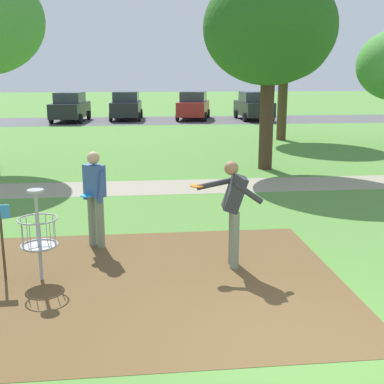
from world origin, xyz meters
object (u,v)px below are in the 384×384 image
at_px(parked_car_center_right, 193,106).
at_px(player_throwing, 95,194).
at_px(parked_car_leftmost, 70,107).
at_px(tree_near_right, 270,28).
at_px(parked_car_center_left, 126,106).
at_px(parked_car_rightmost, 254,106).
at_px(tree_near_left, 285,43).
at_px(player_waiting_right, 233,207).
at_px(disc_golf_basket, 34,232).

bearing_deg(parked_car_center_right, player_throwing, -100.31).
relative_size(player_throwing, parked_car_leftmost, 0.39).
distance_m(tree_near_right, parked_car_center_left, 19.02).
height_order(player_throwing, parked_car_rightmost, parked_car_rightmost).
bearing_deg(parked_car_leftmost, tree_near_left, -43.03).
relative_size(player_throwing, player_waiting_right, 1.00).
bearing_deg(player_throwing, parked_car_center_right, 79.69).
bearing_deg(parked_car_center_right, parked_car_leftmost, -175.22).
bearing_deg(tree_near_right, parked_car_rightmost, 78.16).
xyz_separation_m(parked_car_leftmost, parked_car_center_left, (3.53, 0.96, 0.00)).
bearing_deg(tree_near_right, tree_near_left, 69.97).
bearing_deg(disc_golf_basket, parked_car_center_left, 88.18).
relative_size(parked_car_center_left, parked_car_rightmost, 1.01).
bearing_deg(tree_near_right, player_waiting_right, -107.82).
xyz_separation_m(disc_golf_basket, player_waiting_right, (3.00, 0.23, 0.23)).
bearing_deg(player_throwing, tree_near_left, 62.09).
distance_m(player_waiting_right, tree_near_right, 9.20).
xyz_separation_m(disc_golf_basket, tree_near_right, (5.62, 8.39, 3.59)).
xyz_separation_m(tree_near_left, parked_car_rightmost, (1.03, 10.08, -3.42)).
distance_m(player_throwing, parked_car_rightmost, 25.50).
xyz_separation_m(tree_near_right, parked_car_leftmost, (-8.31, 17.13, -3.42)).
bearing_deg(parked_car_rightmost, parked_car_leftmost, 179.72).
bearing_deg(parked_car_center_left, parked_car_rightmost, -6.93).
relative_size(disc_golf_basket, tree_near_right, 0.23).
xyz_separation_m(player_throwing, player_waiting_right, (2.23, -1.17, 0.02)).
bearing_deg(player_waiting_right, parked_car_center_left, 94.71).
bearing_deg(disc_golf_basket, parked_car_center_right, 78.60).
bearing_deg(tree_near_right, parked_car_center_left, 104.81).
relative_size(tree_near_left, parked_car_leftmost, 1.40).
relative_size(disc_golf_basket, parked_car_rightmost, 0.33).
distance_m(disc_golf_basket, player_throwing, 1.62).
bearing_deg(player_throwing, parked_car_center_left, 89.84).
relative_size(disc_golf_basket, parked_car_leftmost, 0.32).
distance_m(tree_near_left, tree_near_right, 7.44).
relative_size(player_throwing, parked_car_center_left, 0.40).
height_order(player_throwing, player_waiting_right, same).
height_order(disc_golf_basket, parked_car_rightmost, parked_car_rightmost).
height_order(player_throwing, tree_near_left, tree_near_left).
relative_size(disc_golf_basket, parked_car_center_right, 0.31).
distance_m(player_waiting_right, parked_car_center_left, 26.34).
xyz_separation_m(player_waiting_right, parked_car_center_left, (-2.16, 26.25, -0.06)).
distance_m(player_throwing, parked_car_leftmost, 24.36).
height_order(player_throwing, parked_car_leftmost, parked_car_leftmost).
bearing_deg(parked_car_center_right, parked_car_center_left, 176.23).
height_order(disc_golf_basket, parked_car_leftmost, parked_car_leftmost).
distance_m(player_throwing, tree_near_left, 16.17).
relative_size(player_waiting_right, parked_car_center_right, 0.38).
relative_size(player_throwing, parked_car_rightmost, 0.40).
relative_size(player_throwing, parked_car_center_right, 0.38).
relative_size(parked_car_leftmost, parked_car_center_right, 0.97).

